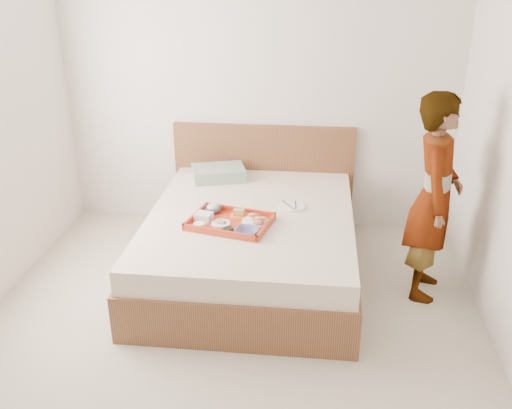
{
  "coord_description": "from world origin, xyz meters",
  "views": [
    {
      "loc": [
        0.53,
        -2.87,
        2.34
      ],
      "look_at": [
        0.11,
        0.9,
        0.65
      ],
      "focal_mm": 39.37,
      "sensor_mm": 36.0,
      "label": 1
    }
  ],
  "objects_px": {
    "bed": "(251,244)",
    "dinner_plate": "(291,206)",
    "person": "(434,198)",
    "tray": "(230,221)"
  },
  "relations": [
    {
      "from": "bed",
      "to": "dinner_plate",
      "type": "distance_m",
      "value": 0.44
    },
    {
      "from": "bed",
      "to": "dinner_plate",
      "type": "height_order",
      "value": "dinner_plate"
    },
    {
      "from": "bed",
      "to": "dinner_plate",
      "type": "xyz_separation_m",
      "value": [
        0.3,
        0.16,
        0.27
      ]
    },
    {
      "from": "dinner_plate",
      "to": "person",
      "type": "height_order",
      "value": "person"
    },
    {
      "from": "dinner_plate",
      "to": "bed",
      "type": "bearing_deg",
      "value": -152.78
    },
    {
      "from": "person",
      "to": "dinner_plate",
      "type": "bearing_deg",
      "value": 87.9
    },
    {
      "from": "bed",
      "to": "person",
      "type": "relative_size",
      "value": 1.31
    },
    {
      "from": "dinner_plate",
      "to": "person",
      "type": "xyz_separation_m",
      "value": [
        1.02,
        -0.25,
        0.23
      ]
    },
    {
      "from": "tray",
      "to": "person",
      "type": "relative_size",
      "value": 0.38
    },
    {
      "from": "tray",
      "to": "dinner_plate",
      "type": "xyz_separation_m",
      "value": [
        0.43,
        0.37,
        -0.02
      ]
    }
  ]
}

